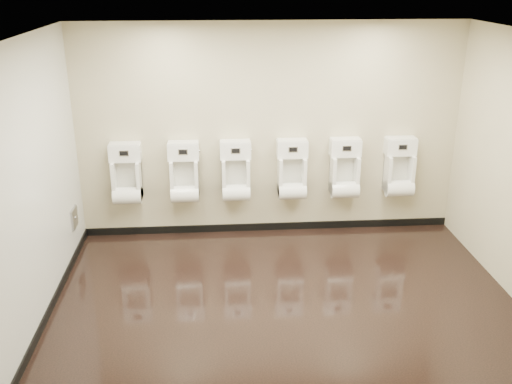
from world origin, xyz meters
TOP-DOWN VIEW (x-y plane):
  - ground at (0.00, 0.00)m, footprint 5.00×3.50m
  - ceiling at (0.00, 0.00)m, footprint 5.00×3.50m
  - back_wall at (0.00, 1.75)m, footprint 5.00×0.02m
  - front_wall at (0.00, -1.75)m, footprint 5.00×0.02m
  - left_wall at (-2.50, 0.00)m, footprint 0.02×3.50m
  - tile_overlay_left at (-2.50, 0.00)m, footprint 0.01×3.50m
  - skirting_back at (0.00, 1.74)m, footprint 5.00×0.02m
  - skirting_left at (-2.49, 0.00)m, footprint 0.02×3.50m
  - access_panel at (-2.48, 1.20)m, footprint 0.04×0.25m
  - urinal_0 at (-1.87, 1.61)m, footprint 0.41×0.31m
  - urinal_1 at (-1.12, 1.61)m, footprint 0.41×0.31m
  - urinal_2 at (-0.45, 1.61)m, footprint 0.41×0.31m
  - urinal_3 at (0.29, 1.61)m, footprint 0.41×0.31m
  - urinal_4 at (0.99, 1.61)m, footprint 0.41×0.31m
  - urinal_5 at (1.73, 1.61)m, footprint 0.41×0.31m

SIDE VIEW (x-z plane):
  - ground at x=0.00m, z-range 0.00..0.00m
  - skirting_back at x=0.00m, z-range 0.00..0.10m
  - skirting_left at x=-2.49m, z-range 0.00..0.10m
  - access_panel at x=-2.48m, z-range 0.38..0.62m
  - urinal_0 at x=-1.87m, z-range 0.48..1.25m
  - urinal_1 at x=-1.12m, z-range 0.48..1.25m
  - urinal_2 at x=-0.45m, z-range 0.48..1.25m
  - urinal_3 at x=0.29m, z-range 0.48..1.25m
  - urinal_4 at x=0.99m, z-range 0.48..1.25m
  - urinal_5 at x=1.73m, z-range 0.48..1.25m
  - back_wall at x=0.00m, z-range 0.00..2.80m
  - front_wall at x=0.00m, z-range 0.00..2.80m
  - left_wall at x=-2.50m, z-range 0.00..2.80m
  - tile_overlay_left at x=-2.50m, z-range 0.00..2.80m
  - ceiling at x=0.00m, z-range 2.80..2.80m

